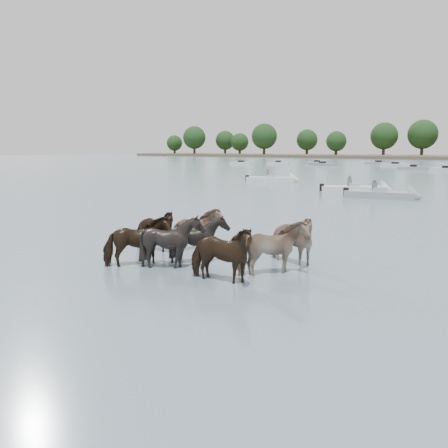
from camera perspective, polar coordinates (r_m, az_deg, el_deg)
The scene contains 7 objects.
ground at distance 14.35m, azimuth 2.71°, elevation -5.12°, with size 400.00×400.00×0.00m, color slate.
shoreline at distance 179.31m, azimuth 11.41°, elevation 7.82°, with size 160.00×30.00×1.00m, color #4C4233.
pony_herd at distance 14.55m, azimuth -2.35°, elevation -2.16°, with size 6.71×4.62×1.70m.
motorboat_a at distance 39.76m, azimuth 16.09°, elevation 3.90°, with size 5.58×3.94×1.92m.
motorboat_b at distance 35.49m, azimuth 18.97°, elevation 3.20°, with size 5.38×2.55×1.92m.
motorboat_f at distance 50.51m, azimuth 6.37°, elevation 5.19°, with size 5.54×3.74×1.92m.
treeline at distance 179.64m, azimuth 11.72°, elevation 9.85°, with size 144.16×24.53×12.55m.
Camera 1 is at (7.83, -11.50, 3.48)m, focal length 39.03 mm.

